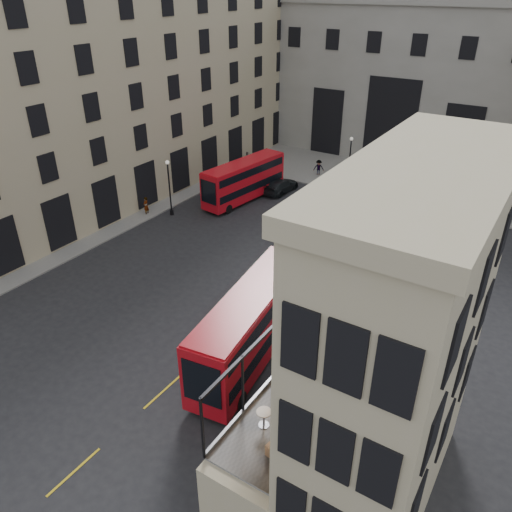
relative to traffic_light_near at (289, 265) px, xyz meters
The scene contains 31 objects.
ground 12.28m from the traffic_light_near, 85.24° to the right, with size 140.00×140.00×0.00m, color black.
host_building_main 17.11m from the traffic_light_near, 47.61° to the right, with size 7.26×11.40×15.10m.
host_frontage 14.15m from the traffic_light_near, 57.99° to the right, with size 3.00×11.00×4.50m, color tan.
cafe_floor 14.31m from the traffic_light_near, 57.99° to the right, with size 3.00×10.00×0.10m, color slate.
building_left 28.61m from the traffic_light_near, 162.87° to the left, with size 14.60×50.60×22.00m.
gateway 36.87m from the traffic_light_near, 96.34° to the left, with size 35.00×10.60×18.00m.
pavement_far 26.58m from the traffic_light_near, 100.89° to the left, with size 40.00×12.00×0.12m, color slate.
pavement_left 21.13m from the traffic_light_near, behind, with size 8.00×48.00×0.12m, color slate.
traffic_light_near is the anchor object (origin of this frame).
traffic_light_far 21.26m from the traffic_light_near, 131.19° to the left, with size 0.16×0.20×3.80m.
street_lamp_a 17.09m from the traffic_light_near, 159.44° to the left, with size 0.36×0.36×5.33m.
street_lamp_b 22.56m from the traffic_light_near, 102.80° to the left, with size 0.36×0.36×5.33m.
bus_near 7.12m from the traffic_light_near, 77.83° to the right, with size 4.07×11.51×4.50m.
bus_far 17.62m from the traffic_light_near, 133.82° to the left, with size 3.50×10.21×3.99m.
car_a 8.66m from the traffic_light_near, 116.18° to the left, with size 1.81×4.51×1.54m, color #999DA1.
car_b 12.48m from the traffic_light_near, 85.27° to the left, with size 1.40×4.02×1.32m, color #AA110A.
car_c 19.49m from the traffic_light_near, 121.56° to the left, with size 1.95×4.80×1.39m, color black.
bicycle 7.33m from the traffic_light_near, 101.09° to the left, with size 0.54×1.56×0.82m, color gray.
cyclist 3.06m from the traffic_light_near, 76.92° to the right, with size 0.57×0.37×1.56m, color #DAF519.
pedestrian_a 19.89m from the traffic_light_near, 130.91° to the left, with size 0.88×0.69×1.82m, color gray.
pedestrian_b 24.86m from the traffic_light_near, 111.36° to the left, with size 1.20×0.69×1.85m, color gray.
pedestrian_c 26.44m from the traffic_light_near, 88.47° to the left, with size 1.16×0.48×1.97m, color gray.
pedestrian_d 22.39m from the traffic_light_near, 79.84° to the left, with size 0.90×0.58×1.84m, color gray.
pedestrian_e 18.67m from the traffic_light_near, 165.34° to the left, with size 0.65×0.43×1.78m, color gray.
cafe_table_near 16.41m from the traffic_light_near, 64.33° to the right, with size 0.59×0.59×0.73m.
cafe_table_mid 14.09m from the traffic_light_near, 60.43° to the right, with size 0.62×0.62×0.77m.
cafe_table_far 12.19m from the traffic_light_near, 55.28° to the right, with size 0.68×0.68×0.85m.
cafe_chair_a 17.68m from the traffic_light_near, 62.65° to the right, with size 0.53×0.53×0.93m.
cafe_chair_b 14.91m from the traffic_light_near, 54.73° to the right, with size 0.51×0.51×0.87m.
cafe_chair_c 13.78m from the traffic_light_near, 53.33° to the right, with size 0.47×0.47×0.91m.
cafe_chair_d 11.78m from the traffic_light_near, 44.94° to the right, with size 0.41×0.41×0.80m.
Camera 1 is at (13.07, -14.20, 19.63)m, focal length 35.00 mm.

